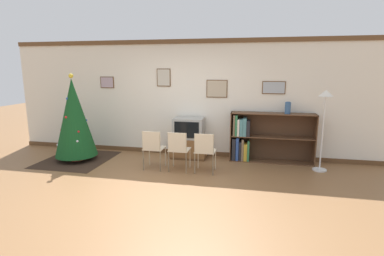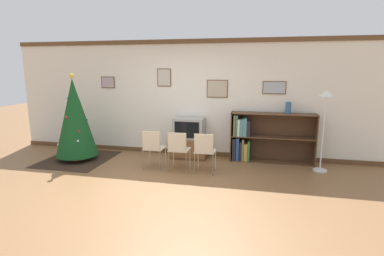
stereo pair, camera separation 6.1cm
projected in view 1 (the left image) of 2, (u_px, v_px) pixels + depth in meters
The scene contains 12 objects.
ground_plane at pixel (160, 188), 5.21m from camera, with size 24.00×24.00×0.00m, color brown.
wall_back at pixel (187, 98), 7.05m from camera, with size 8.82×0.11×2.70m.
area_rug at pixel (77, 159), 6.84m from camera, with size 1.44×1.61×0.01m.
christmas_tree at pixel (74, 118), 6.65m from camera, with size 0.92×0.92×1.93m.
tv_console at pixel (189, 148), 6.95m from camera, with size 0.82×0.49×0.47m.
television at pixel (189, 128), 6.86m from camera, with size 0.68×0.48×0.47m.
folding_chair_left at pixel (153, 147), 6.08m from camera, with size 0.40×0.40×0.82m.
folding_chair_center at pixel (178, 149), 5.97m from camera, with size 0.40×0.40×0.82m.
folding_chair_right at pixel (205, 150), 5.87m from camera, with size 0.40×0.40×0.82m.
bookshelf at pixel (256, 138), 6.66m from camera, with size 1.81×0.36×1.09m.
vase at pixel (288, 108), 6.38m from camera, with size 0.12×0.12×0.25m.
standing_lamp at pixel (325, 109), 5.87m from camera, with size 0.28×0.28×1.64m.
Camera 1 is at (1.56, -4.68, 2.05)m, focal length 28.00 mm.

